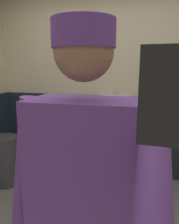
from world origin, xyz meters
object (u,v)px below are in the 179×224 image
at_px(cell_phone, 167,96).
at_px(trash_bin, 5,160).
at_px(urinal_solo, 113,124).
at_px(person, 84,208).

distance_m(cell_phone, trash_bin, 3.03).
height_order(cell_phone, trash_bin, cell_phone).
relative_size(urinal_solo, trash_bin, 1.93).
xyz_separation_m(person, cell_phone, (0.24, -0.50, 0.52)).
bearing_deg(person, trash_bin, 133.38).
height_order(urinal_solo, cell_phone, cell_phone).
relative_size(cell_phone, trash_bin, 0.17).
distance_m(person, trash_bin, 2.36).
height_order(urinal_solo, person, person).
bearing_deg(cell_phone, trash_bin, 133.81).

